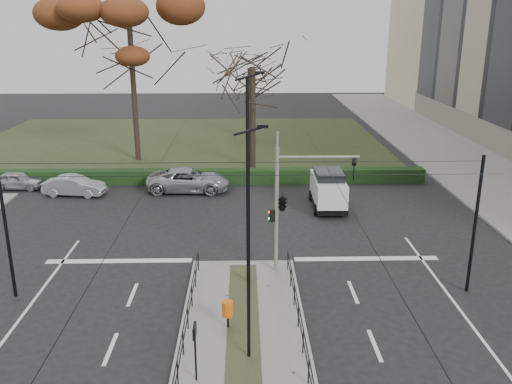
# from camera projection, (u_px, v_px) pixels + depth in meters

# --- Properties ---
(ground) EXTENTS (140.00, 140.00, 0.00)m
(ground) POSITION_uv_depth(u_px,v_px,m) (243.00, 318.00, 21.14)
(ground) COLOR black
(ground) RESTS_ON ground
(median_island) EXTENTS (4.40, 15.00, 0.14)m
(median_island) POSITION_uv_depth(u_px,v_px,m) (243.00, 354.00, 18.73)
(median_island) COLOR slate
(median_island) RESTS_ON ground
(sidewalk_east) EXTENTS (8.00, 90.00, 0.14)m
(sidewalk_east) POSITION_uv_depth(u_px,v_px,m) (472.00, 168.00, 42.49)
(sidewalk_east) COLOR slate
(sidewalk_east) RESTS_ON ground
(park) EXTENTS (38.00, 26.00, 0.10)m
(park) POSITION_uv_depth(u_px,v_px,m) (180.00, 143.00, 51.50)
(park) COLOR #253118
(park) RESTS_ON ground
(hedge) EXTENTS (38.00, 1.00, 1.00)m
(hedge) POSITION_uv_depth(u_px,v_px,m) (159.00, 177.00, 38.59)
(hedge) COLOR black
(hedge) RESTS_ON ground
(median_railing) EXTENTS (4.14, 13.24, 0.92)m
(median_railing) POSITION_uv_depth(u_px,v_px,m) (243.00, 332.00, 18.36)
(median_railing) COLOR black
(median_railing) RESTS_ON median_island
(catenary) EXTENTS (20.00, 34.00, 6.00)m
(catenary) POSITION_uv_depth(u_px,v_px,m) (243.00, 221.00, 21.65)
(catenary) COLOR black
(catenary) RESTS_ON ground
(traffic_light) EXTENTS (3.94, 2.25, 5.79)m
(traffic_light) POSITION_uv_depth(u_px,v_px,m) (284.00, 201.00, 23.87)
(traffic_light) COLOR gray
(traffic_light) RESTS_ON median_island
(litter_bin) EXTENTS (0.42, 0.42, 1.08)m
(litter_bin) POSITION_uv_depth(u_px,v_px,m) (228.00, 309.00, 19.98)
(litter_bin) COLOR black
(litter_bin) RESTS_ON median_island
(info_panel) EXTENTS (0.11, 0.51, 1.97)m
(info_panel) POSITION_uv_depth(u_px,v_px,m) (195.00, 337.00, 16.80)
(info_panel) COLOR black
(info_panel) RESTS_ON median_island
(streetlamp_median_near) EXTENTS (0.67, 0.14, 7.99)m
(streetlamp_median_near) POSITION_uv_depth(u_px,v_px,m) (249.00, 246.00, 17.25)
(streetlamp_median_near) COLOR black
(streetlamp_median_near) RESTS_ON median_island
(streetlamp_median_far) EXTENTS (0.76, 0.15, 9.07)m
(streetlamp_median_far) POSITION_uv_depth(u_px,v_px,m) (248.00, 181.00, 22.40)
(streetlamp_median_far) COLOR black
(streetlamp_median_far) RESTS_ON median_island
(parked_car_first) EXTENTS (3.61, 1.62, 1.20)m
(parked_car_first) POSITION_uv_depth(u_px,v_px,m) (17.00, 180.00, 37.28)
(parked_car_first) COLOR #9EA0A5
(parked_car_first) RESTS_ON ground
(parked_car_second) EXTENTS (4.17, 1.88, 1.33)m
(parked_car_second) POSITION_uv_depth(u_px,v_px,m) (74.00, 186.00, 35.89)
(parked_car_second) COLOR #9EA0A5
(parked_car_second) RESTS_ON ground
(parked_car_fourth) EXTENTS (5.66, 2.76, 1.55)m
(parked_car_fourth) POSITION_uv_depth(u_px,v_px,m) (189.00, 180.00, 36.75)
(parked_car_fourth) COLOR #9EA0A5
(parked_car_fourth) RESTS_ON ground
(white_van) EXTENTS (2.05, 4.37, 2.34)m
(white_van) POSITION_uv_depth(u_px,v_px,m) (328.00, 188.00, 33.40)
(white_van) COLOR silver
(white_van) RESTS_ON ground
(rust_tree) EXTENTS (11.05, 11.05, 14.49)m
(rust_tree) POSITION_uv_depth(u_px,v_px,m) (129.00, 21.00, 41.78)
(rust_tree) COLOR black
(rust_tree) RESTS_ON park
(bare_tree_center) EXTENTS (5.56, 5.56, 8.98)m
(bare_tree_center) POSITION_uv_depth(u_px,v_px,m) (250.00, 73.00, 51.54)
(bare_tree_center) COLOR black
(bare_tree_center) RESTS_ON park
(bare_tree_near) EXTENTS (7.41, 7.41, 10.28)m
(bare_tree_near) POSITION_uv_depth(u_px,v_px,m) (253.00, 75.00, 40.45)
(bare_tree_near) COLOR black
(bare_tree_near) RESTS_ON park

